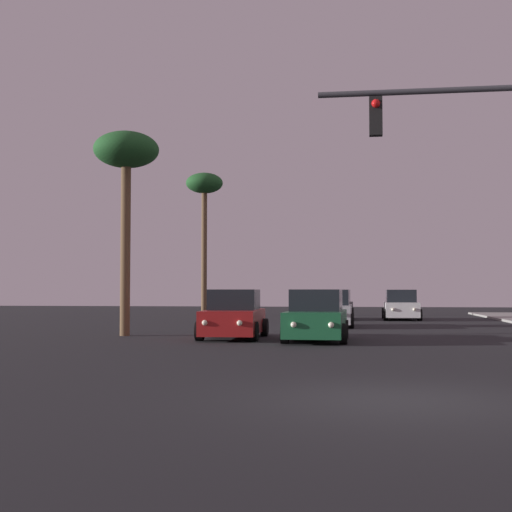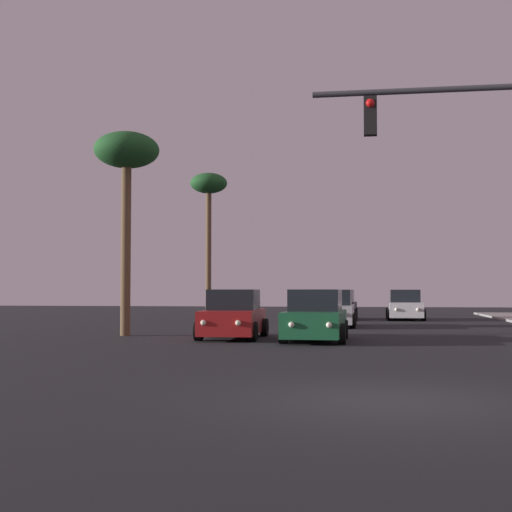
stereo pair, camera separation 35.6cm
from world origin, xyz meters
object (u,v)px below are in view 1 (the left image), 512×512
Objects in this scene: car_silver at (331,310)px; palm_tree_near at (126,159)px; car_red at (234,316)px; car_black at (335,306)px; car_green at (316,318)px; palm_tree_far at (204,192)px; car_white at (401,306)px.

car_silver is 0.58× the size of palm_tree_near.
car_black is (3.00, 16.30, 0.00)m from car_red.
car_green is 17.16m from car_black.
car_white is at bearing -19.67° from palm_tree_far.
palm_tree_far reaches higher than car_red.
car_silver is (0.16, 9.12, 0.00)m from car_green.
car_red is 16.58m from car_black.
car_white is (3.77, 17.31, 0.00)m from car_green.
car_green is 24.38m from palm_tree_far.
car_white and car_silver have the same top height.
palm_tree_near reaches higher than car_red.
palm_tree_near is (-10.82, -15.63, 5.71)m from car_white.
car_green and car_silver have the same top height.
palm_tree_far is (-5.56, 20.83, 7.29)m from car_red.
car_black is at bearing -27.86° from palm_tree_far.
car_silver is (0.05, -8.03, 0.00)m from car_black.
car_silver is at bearing 92.49° from car_black.
car_black is at bearing 65.16° from palm_tree_near.
car_black and car_silver have the same top height.
car_green and car_white have the same top height.
car_red is 17.76m from car_white.
palm_tree_far is at bearing -55.27° from car_silver.
car_red is at bearing -11.23° from palm_tree_near.
car_silver is at bearing -55.57° from palm_tree_far.
palm_tree_far is (-12.22, 4.37, 7.29)m from car_white.
car_red is 1.01× the size of car_silver.
car_red is at bearing 81.72° from car_black.
car_green is 1.00× the size of car_black.
car_white is (6.66, 16.46, 0.00)m from car_red.
palm_tree_near is at bearing -11.85° from car_green.
car_black is at bearing -102.49° from car_red.
car_black is 17.98m from palm_tree_near.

